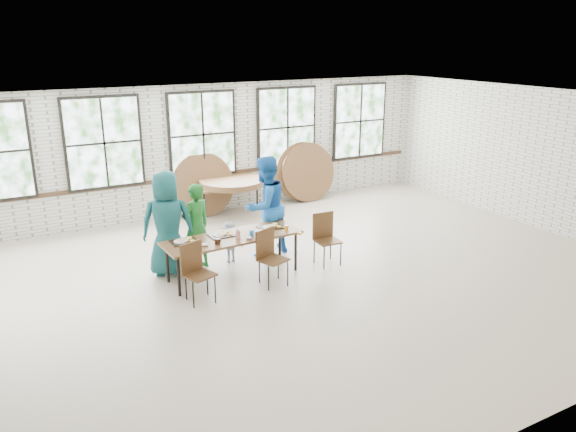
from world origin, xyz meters
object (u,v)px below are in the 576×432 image
chair_near_left (195,267)px  chair_near_right (269,252)px  dining_table (232,239)px  storage_table (232,187)px

chair_near_left → chair_near_right: same height
dining_table → chair_near_left: size_ratio=2.56×
storage_table → chair_near_right: bearing=-100.6°
dining_table → storage_table: bearing=64.1°
chair_near_right → dining_table: bearing=107.5°
dining_table → chair_near_left: (-0.88, -0.56, -0.13)m
chair_near_right → storage_table: size_ratio=0.51×
dining_table → chair_near_right: size_ratio=2.56×
chair_near_left → chair_near_right: (1.30, -0.00, 0.00)m
chair_near_right → storage_table: chair_near_right is taller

